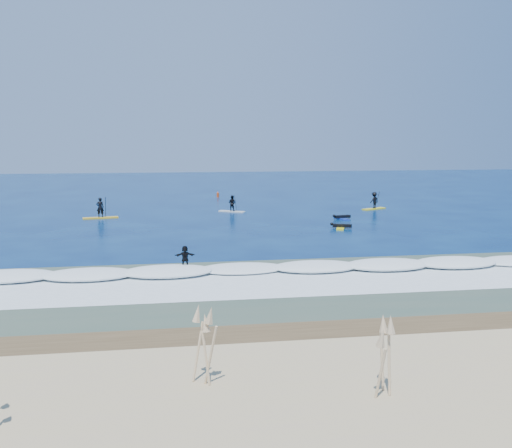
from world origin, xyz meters
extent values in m
plane|color=#031946|center=(0.00, 0.00, 0.00)|extent=(160.00, 160.00, 0.00)
cube|color=tan|center=(0.00, -27.00, 0.00)|extent=(90.00, 7.00, 2.00)
cube|color=#493822|center=(0.00, -21.50, 0.00)|extent=(90.00, 5.00, 0.08)
cube|color=#3A4F3D|center=(0.00, -14.00, 0.01)|extent=(90.00, 13.00, 0.01)
cube|color=white|center=(0.00, -10.00, 0.00)|extent=(40.00, 6.00, 0.30)
cube|color=silver|center=(0.00, -13.00, 0.00)|extent=(34.00, 5.00, 0.02)
cube|color=gold|center=(-12.91, 12.18, 0.05)|extent=(3.16, 1.30, 0.10)
imported|color=black|center=(-12.91, 12.18, 0.99)|extent=(0.71, 0.53, 1.77)
cylinder|color=black|center=(-12.45, 12.26, 0.92)|extent=(0.17, 0.70, 2.06)
cube|color=black|center=(-12.45, 12.26, -0.05)|extent=(0.12, 0.03, 0.31)
cube|color=silver|center=(-0.78, 14.78, 0.04)|extent=(2.60, 1.93, 0.09)
imported|color=black|center=(-0.78, 14.78, 0.85)|extent=(0.93, 0.87, 1.52)
cylinder|color=black|center=(-0.44, 14.58, 0.79)|extent=(0.35, 0.54, 1.77)
cube|color=black|center=(-0.44, 14.58, -0.04)|extent=(0.11, 0.03, 0.26)
cube|color=yellow|center=(13.63, 14.74, 0.05)|extent=(2.83, 1.99, 0.09)
imported|color=black|center=(13.63, 14.74, 0.91)|extent=(1.22, 1.04, 1.63)
cylinder|color=black|center=(14.00, 14.94, 0.85)|extent=(0.35, 0.59, 1.91)
cube|color=black|center=(14.00, 14.94, -0.05)|extent=(0.11, 0.03, 0.28)
cube|color=yellow|center=(6.67, 3.39, 0.05)|extent=(1.34, 2.23, 0.10)
cube|color=black|center=(6.76, 3.35, 0.23)|extent=(1.54, 0.92, 0.25)
sphere|color=black|center=(5.97, 3.66, 0.33)|extent=(0.25, 0.25, 0.25)
cube|color=#1635AA|center=(8.27, 8.45, 0.05)|extent=(0.88, 2.17, 0.10)
cube|color=black|center=(8.37, 8.47, 0.22)|extent=(1.50, 0.60, 0.24)
sphere|color=black|center=(7.56, 8.34, 0.32)|extent=(0.24, 0.24, 0.24)
cube|color=silver|center=(-6.05, -9.62, 0.20)|extent=(1.76, 0.52, 0.09)
imported|color=black|center=(-6.05, -9.62, 0.83)|extent=(1.10, 0.37, 1.17)
cylinder|color=#CC3F12|center=(-0.93, 28.78, 0.25)|extent=(0.31, 0.31, 0.50)
cone|color=#CC3F12|center=(-0.93, 28.78, 0.62)|extent=(0.22, 0.22, 0.24)
camera|label=1|loc=(-6.85, -39.83, 7.15)|focal=40.00mm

